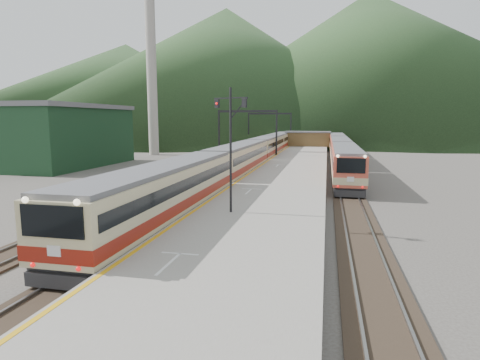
# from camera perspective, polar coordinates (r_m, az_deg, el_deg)

# --- Properties ---
(track_main) EXTENTS (2.60, 200.00, 0.23)m
(track_main) POSITION_cam_1_polar(r_m,az_deg,el_deg) (49.10, 0.90, 1.08)
(track_main) COLOR black
(track_main) RESTS_ON ground
(track_far) EXTENTS (2.60, 200.00, 0.23)m
(track_far) POSITION_cam_1_polar(r_m,az_deg,el_deg) (50.31, -4.70, 1.23)
(track_far) COLOR black
(track_far) RESTS_ON ground
(track_second) EXTENTS (2.60, 200.00, 0.23)m
(track_second) POSITION_cam_1_polar(r_m,az_deg,el_deg) (48.20, 14.43, 0.67)
(track_second) COLOR black
(track_second) RESTS_ON ground
(platform) EXTENTS (8.00, 100.00, 1.00)m
(platform) POSITION_cam_1_polar(r_m,az_deg,el_deg) (46.29, 7.22, 1.10)
(platform) COLOR gray
(platform) RESTS_ON ground
(gantry_near) EXTENTS (9.55, 0.25, 8.00)m
(gantry_near) POSITION_cam_1_polar(r_m,az_deg,el_deg) (63.96, 1.05, 7.77)
(gantry_near) COLOR black
(gantry_near) RESTS_ON ground
(gantry_far) EXTENTS (9.55, 0.25, 8.00)m
(gantry_far) POSITION_cam_1_polar(r_m,az_deg,el_deg) (88.61, 4.22, 7.96)
(gantry_far) COLOR black
(gantry_far) RESTS_ON ground
(warehouse) EXTENTS (14.50, 20.50, 8.60)m
(warehouse) POSITION_cam_1_polar(r_m,az_deg,el_deg) (62.36, -24.95, 5.80)
(warehouse) COLOR black
(warehouse) RESTS_ON ground
(smokestack) EXTENTS (1.80, 1.80, 30.00)m
(smokestack) POSITION_cam_1_polar(r_m,az_deg,el_deg) (77.02, -12.46, 14.72)
(smokestack) COLOR #9E998E
(smokestack) RESTS_ON ground
(station_shed) EXTENTS (9.40, 4.40, 3.10)m
(station_shed) POSITION_cam_1_polar(r_m,az_deg,el_deg) (85.91, 9.63, 5.84)
(station_shed) COLOR brown
(station_shed) RESTS_ON platform
(hill_a) EXTENTS (180.00, 180.00, 60.00)m
(hill_a) POSITION_cam_1_polar(r_m,az_deg,el_deg) (205.21, -1.89, 15.12)
(hill_a) COLOR #243F20
(hill_a) RESTS_ON ground
(hill_b) EXTENTS (220.00, 220.00, 75.00)m
(hill_b) POSITION_cam_1_polar(r_m,az_deg,el_deg) (240.62, 17.67, 15.56)
(hill_b) COLOR #243F20
(hill_b) RESTS_ON ground
(hill_d) EXTENTS (200.00, 200.00, 55.00)m
(hill_d) POSITION_cam_1_polar(r_m,az_deg,el_deg) (280.36, -15.71, 12.53)
(hill_d) COLOR #243F20
(hill_d) RESTS_ON ground
(main_train) EXTENTS (3.10, 84.99, 3.79)m
(main_train) POSITION_cam_1_polar(r_m,az_deg,el_deg) (55.76, 2.33, 4.09)
(main_train) COLOR tan
(main_train) RESTS_ON track_main
(second_train) EXTENTS (2.72, 55.93, 3.32)m
(second_train) POSITION_cam_1_polar(r_m,az_deg,el_deg) (61.09, 14.05, 4.01)
(second_train) COLOR #C24B38
(second_train) RESTS_ON track_second
(signal_mast) EXTENTS (2.13, 0.74, 7.28)m
(signal_mast) POSITION_cam_1_polar(r_m,az_deg,el_deg) (23.40, -1.35, 6.06)
(signal_mast) COLOR black
(signal_mast) RESTS_ON platform
(short_signal_a) EXTENTS (0.25, 0.20, 2.27)m
(short_signal_a) POSITION_cam_1_polar(r_m,az_deg,el_deg) (20.18, -28.02, -6.76)
(short_signal_a) COLOR black
(short_signal_a) RESTS_ON ground
(short_signal_b) EXTENTS (0.24, 0.19, 2.27)m
(short_signal_b) POSITION_cam_1_polar(r_m,az_deg,el_deg) (35.23, -9.50, 0.30)
(short_signal_b) COLOR black
(short_signal_b) RESTS_ON ground
(short_signal_c) EXTENTS (0.25, 0.20, 2.27)m
(short_signal_c) POSITION_cam_1_polar(r_m,az_deg,el_deg) (35.22, -16.56, 0.06)
(short_signal_c) COLOR black
(short_signal_c) RESTS_ON ground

